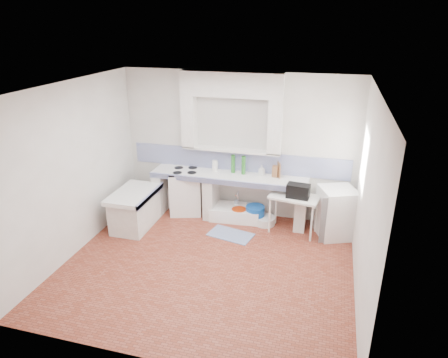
% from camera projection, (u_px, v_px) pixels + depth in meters
% --- Properties ---
extents(floor, '(4.50, 4.50, 0.00)m').
position_uv_depth(floor, '(208.00, 265.00, 6.41)').
color(floor, brown).
rests_on(floor, ground).
extents(ceiling, '(4.50, 4.50, 0.00)m').
position_uv_depth(ceiling, '(204.00, 88.00, 5.37)').
color(ceiling, silver).
rests_on(ceiling, ground).
extents(wall_back, '(4.50, 0.00, 4.50)m').
position_uv_depth(wall_back, '(238.00, 146.00, 7.68)').
color(wall_back, silver).
rests_on(wall_back, ground).
extents(wall_front, '(4.50, 0.00, 4.50)m').
position_uv_depth(wall_front, '(147.00, 257.00, 4.10)').
color(wall_front, silver).
rests_on(wall_front, ground).
extents(wall_left, '(0.00, 4.50, 4.50)m').
position_uv_depth(wall_left, '(73.00, 170.00, 6.44)').
color(wall_left, silver).
rests_on(wall_left, ground).
extents(wall_right, '(0.00, 4.50, 4.50)m').
position_uv_depth(wall_right, '(367.00, 202.00, 5.34)').
color(wall_right, silver).
rests_on(wall_right, ground).
extents(alcove_mass, '(1.90, 0.25, 0.45)m').
position_uv_depth(alcove_mass, '(232.00, 84.00, 7.16)').
color(alcove_mass, silver).
rests_on(alcove_mass, ground).
extents(window_frame, '(0.35, 0.86, 1.06)m').
position_uv_depth(window_frame, '(376.00, 160.00, 6.30)').
color(window_frame, '#392212').
rests_on(window_frame, ground).
extents(lace_valance, '(0.01, 0.84, 0.24)m').
position_uv_depth(lace_valance, '(370.00, 136.00, 6.19)').
color(lace_valance, white).
rests_on(lace_valance, ground).
extents(counter_slab, '(3.00, 0.60, 0.08)m').
position_uv_depth(counter_slab, '(229.00, 177.00, 7.64)').
color(counter_slab, white).
rests_on(counter_slab, ground).
extents(counter_lip, '(3.00, 0.04, 0.10)m').
position_uv_depth(counter_lip, '(225.00, 182.00, 7.39)').
color(counter_lip, navy).
rests_on(counter_lip, ground).
extents(counter_pier_left, '(0.20, 0.55, 0.82)m').
position_uv_depth(counter_pier_left, '(162.00, 191.00, 8.15)').
color(counter_pier_left, silver).
rests_on(counter_pier_left, ground).
extents(counter_pier_mid, '(0.20, 0.55, 0.82)m').
position_uv_depth(counter_pier_mid, '(211.00, 196.00, 7.89)').
color(counter_pier_mid, silver).
rests_on(counter_pier_mid, ground).
extents(counter_pier_right, '(0.20, 0.55, 0.82)m').
position_uv_depth(counter_pier_right, '(301.00, 207.00, 7.47)').
color(counter_pier_right, silver).
rests_on(counter_pier_right, ground).
extents(peninsula_top, '(0.70, 1.10, 0.08)m').
position_uv_depth(peninsula_top, '(134.00, 194.00, 7.39)').
color(peninsula_top, white).
rests_on(peninsula_top, ground).
extents(peninsula_base, '(0.60, 1.00, 0.62)m').
position_uv_depth(peninsula_base, '(135.00, 211.00, 7.52)').
color(peninsula_base, silver).
rests_on(peninsula_base, ground).
extents(peninsula_lip, '(0.04, 1.10, 0.10)m').
position_uv_depth(peninsula_lip, '(150.00, 196.00, 7.31)').
color(peninsula_lip, navy).
rests_on(peninsula_lip, ground).
extents(backsplash, '(4.27, 0.03, 0.40)m').
position_uv_depth(backsplash, '(237.00, 161.00, 7.78)').
color(backsplash, navy).
rests_on(backsplash, ground).
extents(stove, '(0.74, 0.73, 0.86)m').
position_uv_depth(stove, '(186.00, 192.00, 8.04)').
color(stove, white).
rests_on(stove, ground).
extents(sink, '(0.99, 0.58, 0.23)m').
position_uv_depth(sink, '(235.00, 213.00, 7.87)').
color(sink, white).
rests_on(sink, ground).
extents(side_table, '(0.93, 0.62, 0.04)m').
position_uv_depth(side_table, '(293.00, 214.00, 7.29)').
color(side_table, white).
rests_on(side_table, ground).
extents(fridge, '(0.77, 0.77, 0.91)m').
position_uv_depth(fridge, '(336.00, 213.00, 7.14)').
color(fridge, white).
rests_on(fridge, ground).
extents(bucket_red, '(0.29, 0.29, 0.25)m').
position_uv_depth(bucket_red, '(221.00, 210.00, 7.98)').
color(bucket_red, '#B32020').
rests_on(bucket_red, ground).
extents(bucket_orange, '(0.34, 0.34, 0.26)m').
position_uv_depth(bucket_orange, '(239.00, 215.00, 7.75)').
color(bucket_orange, red).
rests_on(bucket_orange, ground).
extents(bucket_blue, '(0.41, 0.41, 0.34)m').
position_uv_depth(bucket_blue, '(255.00, 214.00, 7.71)').
color(bucket_blue, '#0F52B6').
rests_on(bucket_blue, ground).
extents(basin_white, '(0.47, 0.47, 0.15)m').
position_uv_depth(basin_white, '(265.00, 221.00, 7.67)').
color(basin_white, white).
rests_on(basin_white, ground).
extents(water_bottle_a, '(0.09, 0.09, 0.32)m').
position_uv_depth(water_bottle_a, '(236.00, 208.00, 7.98)').
color(water_bottle_a, silver).
rests_on(water_bottle_a, ground).
extents(water_bottle_b, '(0.08, 0.08, 0.29)m').
position_uv_depth(water_bottle_b, '(248.00, 210.00, 7.95)').
color(water_bottle_b, silver).
rests_on(water_bottle_b, ground).
extents(black_bag, '(0.42, 0.27, 0.25)m').
position_uv_depth(black_bag, '(298.00, 191.00, 7.05)').
color(black_bag, black).
rests_on(black_bag, side_table).
extents(green_bottle_a, '(0.08, 0.08, 0.36)m').
position_uv_depth(green_bottle_a, '(233.00, 164.00, 7.68)').
color(green_bottle_a, '#256B23').
rests_on(green_bottle_a, counter_slab).
extents(green_bottle_b, '(0.09, 0.09, 0.36)m').
position_uv_depth(green_bottle_b, '(244.00, 165.00, 7.61)').
color(green_bottle_b, '#256B23').
rests_on(green_bottle_b, counter_slab).
extents(knife_block, '(0.12, 0.11, 0.22)m').
position_uv_depth(knife_block, '(275.00, 171.00, 7.50)').
color(knife_block, olive).
rests_on(knife_block, counter_slab).
extents(cutting_board, '(0.09, 0.20, 0.28)m').
position_uv_depth(cutting_board, '(279.00, 170.00, 7.48)').
color(cutting_board, olive).
rests_on(cutting_board, counter_slab).
extents(paper_towel, '(0.12, 0.12, 0.21)m').
position_uv_depth(paper_towel, '(215.00, 166.00, 7.80)').
color(paper_towel, white).
rests_on(paper_towel, counter_slab).
extents(soap_bottle, '(0.12, 0.12, 0.20)m').
position_uv_depth(soap_bottle, '(262.00, 170.00, 7.57)').
color(soap_bottle, white).
rests_on(soap_bottle, counter_slab).
extents(rug, '(0.87, 0.61, 0.01)m').
position_uv_depth(rug, '(231.00, 235.00, 7.31)').
color(rug, '#2F4993').
rests_on(rug, ground).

